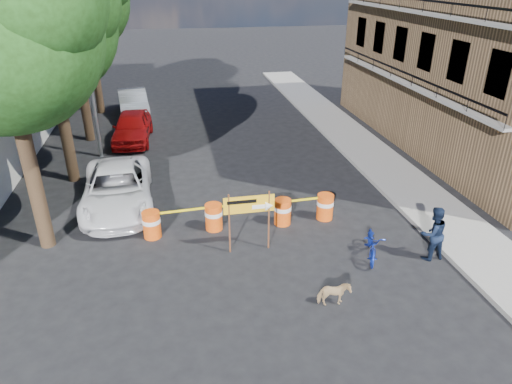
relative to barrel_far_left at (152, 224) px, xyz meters
name	(u,v)px	position (x,y,z in m)	size (l,w,h in m)	color
ground	(275,257)	(3.60, -1.87, -0.47)	(120.00, 120.00, 0.00)	black
sidewalk_east	(382,164)	(9.80, 4.13, -0.40)	(2.40, 40.00, 0.15)	gray
apartment_building	(501,14)	(15.60, 6.13, 5.53)	(8.00, 16.00, 12.00)	#916D4A
tree_near	(1,31)	(-3.14, 0.13, 5.89)	(5.46, 5.20, 9.15)	#332316
tree_mid_a	(47,25)	(-3.14, 5.13, 5.53)	(5.25, 5.00, 8.68)	#332316
tree_far	(86,1)	(-3.14, 15.13, 5.74)	(5.04, 4.80, 8.84)	#332316
streetlamp	(88,59)	(-2.34, 7.63, 3.90)	(1.25, 0.18, 8.00)	gray
barrel_far_left	(152,224)	(0.00, 0.00, 0.00)	(0.58, 0.58, 0.90)	#EB430D
barrel_mid_left	(214,216)	(1.99, 0.12, 0.00)	(0.58, 0.58, 0.90)	#EB430D
barrel_mid_right	(283,211)	(4.30, 0.04, 0.00)	(0.58, 0.58, 0.90)	#EB430D
barrel_far_right	(325,206)	(5.81, 0.12, 0.00)	(0.58, 0.58, 0.90)	#EB430D
detour_sign	(256,208)	(3.12, -1.35, 0.96)	(1.52, 0.28, 1.95)	#592D19
pedestrian	(433,233)	(8.10, -2.77, 0.37)	(0.82, 0.64, 1.69)	black
bicycle	(374,231)	(6.43, -2.37, 0.39)	(0.60, 0.91, 1.73)	#132AA1
dog	(334,294)	(4.57, -4.27, -0.13)	(0.37, 0.81, 0.69)	tan
suv_white	(117,188)	(-1.20, 2.37, 0.25)	(2.39, 5.17, 1.44)	white
sedan_red	(132,127)	(-1.04, 9.51, 0.26)	(1.73, 4.30, 1.47)	#A20D0E
sedan_silver	(133,103)	(-1.20, 14.05, 0.27)	(1.56, 4.47, 1.47)	#BABDC2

